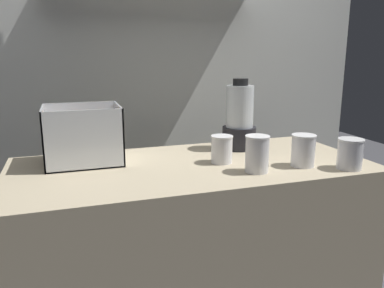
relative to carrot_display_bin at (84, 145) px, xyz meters
The scene contains 8 objects.
counter 0.67m from the carrot_display_bin, 20.70° to the right, with size 1.40×0.64×0.90m, color tan.
back_wall_unit 0.79m from the carrot_display_bin, 56.95° to the left, with size 2.60×0.24×2.50m.
carrot_display_bin is the anchor object (origin of this frame).
blender_pitcher 0.69m from the carrot_display_bin, ahead, with size 0.15×0.15×0.32m.
juice_cup_mango_far_left 0.55m from the carrot_display_bin, 18.43° to the right, with size 0.09×0.09×0.11m.
juice_cup_orange_left 0.68m from the carrot_display_bin, 28.74° to the right, with size 0.09×0.09×0.14m.
juice_cup_beet_middle 0.86m from the carrot_display_bin, 21.43° to the right, with size 0.09×0.09×0.12m.
juice_cup_orange_right 1.02m from the carrot_display_bin, 22.91° to the right, with size 0.10×0.10×0.12m.
Camera 1 is at (-0.46, -1.39, 1.33)m, focal length 36.19 mm.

